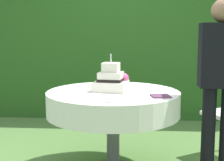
% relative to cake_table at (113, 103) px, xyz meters
% --- Properties ---
extents(foliage_hedge, '(5.23, 0.65, 2.58)m').
position_rel_cake_table_xyz_m(foliage_hedge, '(0.00, 2.22, 0.63)').
color(foliage_hedge, '#28561E').
rests_on(foliage_hedge, ground_plane).
extents(cake_table, '(1.24, 1.24, 0.77)m').
position_rel_cake_table_xyz_m(cake_table, '(0.00, 0.00, 0.00)').
color(cake_table, '#4C4C51').
rests_on(cake_table, ground_plane).
extents(wedding_cake, '(0.34, 0.34, 0.35)m').
position_rel_cake_table_xyz_m(wedding_cake, '(-0.02, 0.04, 0.21)').
color(wedding_cake, silver).
rests_on(wedding_cake, cake_table).
extents(serving_plate_near, '(0.10, 0.10, 0.01)m').
position_rel_cake_table_xyz_m(serving_plate_near, '(-0.34, 0.26, 0.12)').
color(serving_plate_near, white).
rests_on(serving_plate_near, cake_table).
extents(serving_plate_far, '(0.11, 0.11, 0.01)m').
position_rel_cake_table_xyz_m(serving_plate_far, '(0.02, -0.47, 0.12)').
color(serving_plate_far, white).
rests_on(serving_plate_far, cake_table).
extents(serving_plate_left, '(0.13, 0.13, 0.01)m').
position_rel_cake_table_xyz_m(serving_plate_left, '(0.44, 0.18, 0.12)').
color(serving_plate_left, white).
rests_on(serving_plate_left, cake_table).
extents(serving_plate_right, '(0.11, 0.11, 0.01)m').
position_rel_cake_table_xyz_m(serving_plate_right, '(0.23, -0.24, 0.12)').
color(serving_plate_right, white).
rests_on(serving_plate_right, cake_table).
extents(napkin_stack, '(0.18, 0.18, 0.01)m').
position_rel_cake_table_xyz_m(napkin_stack, '(0.42, -0.23, 0.12)').
color(napkin_stack, '#603856').
rests_on(napkin_stack, cake_table).
extents(standing_person, '(0.36, 0.20, 1.60)m').
position_rel_cake_table_xyz_m(standing_person, '(0.93, -0.15, 0.27)').
color(standing_person, black).
rests_on(standing_person, ground_plane).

